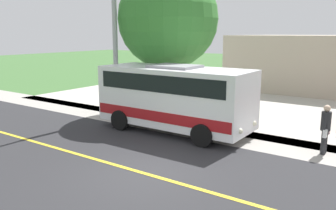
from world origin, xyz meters
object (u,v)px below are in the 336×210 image
street_light_pole (113,32)px  tree_curbside (168,19)px  pedestrian_with_bags (326,128)px  shuttle_bus_front (175,95)px

street_light_pole → tree_curbside: bearing=148.9°
pedestrian_with_bags → tree_curbside: 9.60m
shuttle_bus_front → pedestrian_with_bags: bearing=95.4°
shuttle_bus_front → street_light_pole: bearing=-94.5°
pedestrian_with_bags → tree_curbside: size_ratio=0.24×
shuttle_bus_front → street_light_pole: street_light_pole is taller
street_light_pole → tree_curbside: (-2.53, 1.52, 0.68)m
tree_curbside → street_light_pole: bearing=-31.1°
shuttle_bus_front → pedestrian_with_bags: 6.14m
street_light_pole → tree_curbside: size_ratio=1.03×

